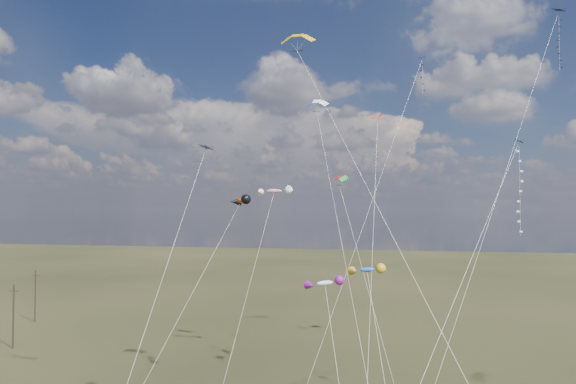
% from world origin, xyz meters
% --- Properties ---
extents(utility_pole_near, '(1.40, 0.20, 8.00)m').
position_xyz_m(utility_pole_near, '(-38.00, 30.00, 4.09)').
color(utility_pole_near, black).
rests_on(utility_pole_near, ground).
extents(utility_pole_far, '(1.40, 0.20, 8.00)m').
position_xyz_m(utility_pole_far, '(-46.00, 44.00, 4.09)').
color(utility_pole_far, black).
rests_on(utility_pole_far, ground).
extents(diamond_black_high, '(16.69, 22.06, 38.28)m').
position_xyz_m(diamond_black_high, '(24.79, 29.46, 32.86)').
color(diamond_black_high, black).
rests_on(diamond_black_high, ground).
extents(diamond_navy_tall, '(11.59, 18.30, 34.22)m').
position_xyz_m(diamond_navy_tall, '(11.19, 29.67, 29.33)').
color(diamond_navy_tall, '#0E154E').
rests_on(diamond_navy_tall, ground).
extents(diamond_black_mid, '(3.26, 12.01, 22.24)m').
position_xyz_m(diamond_black_mid, '(-5.10, 6.09, 15.73)').
color(diamond_black_mid, black).
rests_on(diamond_black_mid, ground).
extents(diamond_navy_right, '(12.08, 16.53, 22.85)m').
position_xyz_m(diamond_navy_right, '(18.10, 15.11, 18.32)').
color(diamond_navy_right, '#0B194A').
rests_on(diamond_navy_right, ground).
extents(diamond_orange_center, '(1.03, 14.14, 25.74)m').
position_xyz_m(diamond_orange_center, '(7.68, 15.42, 18.93)').
color(diamond_orange_center, red).
rests_on(diamond_orange_center, ground).
extents(parafoil_yellow, '(17.90, 24.03, 32.94)m').
position_xyz_m(parafoil_yellow, '(1.30, 15.95, 32.09)').
color(parafoil_yellow, '#D19B09').
rests_on(parafoil_yellow, ground).
extents(parafoil_blue_white, '(8.74, 18.57, 29.82)m').
position_xyz_m(parafoil_blue_white, '(0.95, 28.37, 29.03)').
color(parafoil_blue_white, '#1C4BAE').
rests_on(parafoil_blue_white, ground).
extents(parafoil_tricolor, '(7.40, 10.19, 21.16)m').
position_xyz_m(parafoil_tricolor, '(3.87, 24.12, 20.49)').
color(parafoil_tricolor, yellow).
rests_on(parafoil_tricolor, ground).
extents(novelty_orange_black, '(7.85, 11.87, 18.84)m').
position_xyz_m(novelty_orange_black, '(-5.01, 19.82, 18.22)').
color(novelty_orange_black, '#D53600').
rests_on(novelty_orange_black, ground).
extents(novelty_white_purple, '(4.12, 8.00, 12.70)m').
position_xyz_m(novelty_white_purple, '(4.48, 9.74, 12.24)').
color(novelty_white_purple, silver).
rests_on(novelty_white_purple, ground).
extents(novelty_redwhite_stripe, '(3.76, 15.77, 20.11)m').
position_xyz_m(novelty_redwhite_stripe, '(-4.34, 30.34, 19.52)').
color(novelty_redwhite_stripe, red).
rests_on(novelty_redwhite_stripe, ground).
extents(novelty_blue_yellow, '(3.79, 7.58, 13.32)m').
position_xyz_m(novelty_blue_yellow, '(7.19, 13.30, 12.83)').
color(novelty_blue_yellow, '#1745BB').
rests_on(novelty_blue_yellow, ground).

